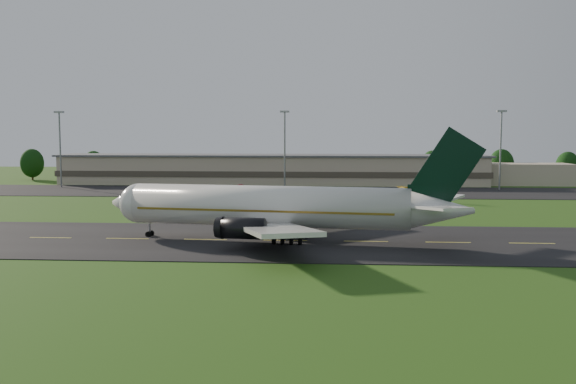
# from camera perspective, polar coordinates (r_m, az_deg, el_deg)

# --- Properties ---
(ground) EXTENTS (360.00, 360.00, 0.00)m
(ground) POSITION_cam_1_polar(r_m,az_deg,el_deg) (89.30, -7.34, -4.27)
(ground) COLOR #2C4E13
(ground) RESTS_ON ground
(taxiway) EXTENTS (220.00, 30.00, 0.10)m
(taxiway) POSITION_cam_1_polar(r_m,az_deg,el_deg) (89.29, -7.34, -4.24)
(taxiway) COLOR black
(taxiway) RESTS_ON ground
(apron) EXTENTS (260.00, 30.00, 0.10)m
(apron) POSITION_cam_1_polar(r_m,az_deg,el_deg) (159.96, -2.29, 0.05)
(apron) COLOR black
(apron) RESTS_ON ground
(airliner) EXTENTS (51.15, 41.80, 15.57)m
(airliner) POSITION_cam_1_polar(r_m,az_deg,el_deg) (87.15, -1.13, -1.37)
(airliner) COLOR white
(airliner) RESTS_ON ground
(terminal) EXTENTS (145.00, 16.00, 8.40)m
(terminal) POSITION_cam_1_polar(r_m,az_deg,el_deg) (183.15, 0.52, 1.96)
(terminal) COLOR #BAAA8E
(terminal) RESTS_ON ground
(light_mast_west) EXTENTS (2.40, 1.20, 20.35)m
(light_mast_west) POSITION_cam_1_polar(r_m,az_deg,el_deg) (181.40, -19.62, 4.38)
(light_mast_west) COLOR gray
(light_mast_west) RESTS_ON ground
(light_mast_centre) EXTENTS (2.40, 1.20, 20.35)m
(light_mast_centre) POSITION_cam_1_polar(r_m,az_deg,el_deg) (166.79, -0.30, 4.64)
(light_mast_centre) COLOR gray
(light_mast_centre) RESTS_ON ground
(light_mast_east) EXTENTS (2.40, 1.20, 20.35)m
(light_mast_east) POSITION_cam_1_polar(r_m,az_deg,el_deg) (171.70, 18.39, 4.38)
(light_mast_east) COLOR gray
(light_mast_east) RESTS_ON ground
(tree_line) EXTENTS (197.66, 8.66, 9.82)m
(tree_line) POSITION_cam_1_polar(r_m,az_deg,el_deg) (193.75, 8.06, 2.39)
(tree_line) COLOR black
(tree_line) RESTS_ON ground
(service_vehicle_a) EXTENTS (1.79, 4.26, 1.44)m
(service_vehicle_a) POSITION_cam_1_polar(r_m,az_deg,el_deg) (158.20, -11.24, 0.17)
(service_vehicle_a) COLOR #F2A40E
(service_vehicle_a) RESTS_ON apron
(service_vehicle_b) EXTENTS (4.17, 2.52, 1.30)m
(service_vehicle_b) POSITION_cam_1_polar(r_m,az_deg,el_deg) (165.33, -4.10, 0.45)
(service_vehicle_b) COLOR maroon
(service_vehicle_b) RESTS_ON apron
(service_vehicle_c) EXTENTS (2.58, 5.10, 1.38)m
(service_vehicle_c) POSITION_cam_1_polar(r_m,az_deg,el_deg) (153.69, 9.44, 0.04)
(service_vehicle_c) COLOR white
(service_vehicle_c) RESTS_ON apron
(service_vehicle_d) EXTENTS (4.10, 4.75, 1.31)m
(service_vehicle_d) POSITION_cam_1_polar(r_m,az_deg,el_deg) (160.24, 10.40, 0.23)
(service_vehicle_d) COLOR #E6B80D
(service_vehicle_d) RESTS_ON apron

